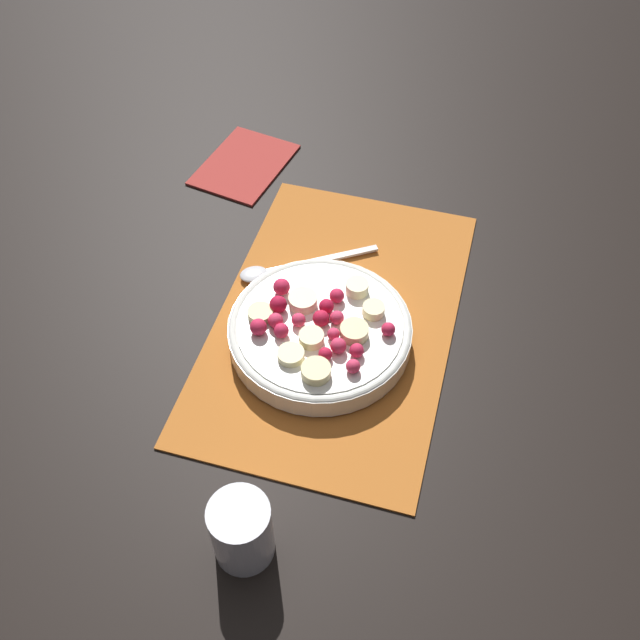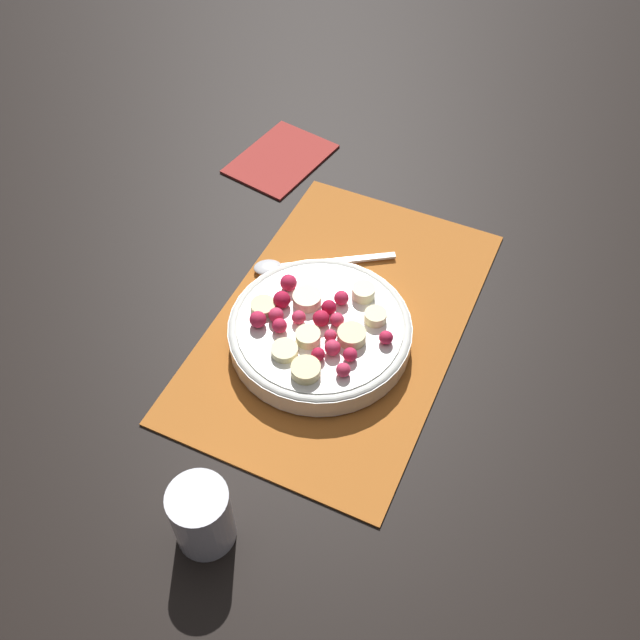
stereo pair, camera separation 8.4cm
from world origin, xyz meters
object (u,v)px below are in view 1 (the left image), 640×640
at_px(fruit_bowl, 320,330).
at_px(drinking_glass, 242,531).
at_px(spoon, 282,268).
at_px(napkin, 244,164).

relative_size(fruit_bowl, drinking_glass, 2.69).
bearing_deg(spoon, drinking_glass, 69.13).
height_order(fruit_bowl, napkin, fruit_bowl).
bearing_deg(spoon, fruit_bowl, 95.90).
relative_size(fruit_bowl, napkin, 1.27).
xyz_separation_m(fruit_bowl, spoon, (-0.10, -0.08, -0.02)).
distance_m(fruit_bowl, spoon, 0.13).
relative_size(drinking_glass, napkin, 0.47).
height_order(fruit_bowl, drinking_glass, drinking_glass).
bearing_deg(napkin, fruit_bowl, 34.29).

